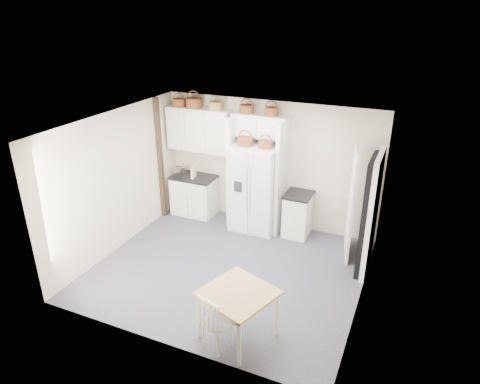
% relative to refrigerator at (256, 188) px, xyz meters
% --- Properties ---
extents(floor, '(4.50, 4.50, 0.00)m').
position_rel_refrigerator_xyz_m(floor, '(0.15, -1.63, -0.89)').
color(floor, '#2C2D34').
rests_on(floor, ground).
extents(ceiling, '(4.50, 4.50, 0.00)m').
position_rel_refrigerator_xyz_m(ceiling, '(0.15, -1.63, 1.71)').
color(ceiling, white).
rests_on(ceiling, wall_back).
extents(wall_back, '(4.50, 0.00, 4.50)m').
position_rel_refrigerator_xyz_m(wall_back, '(0.15, 0.37, 0.41)').
color(wall_back, '#C1B391').
rests_on(wall_back, floor).
extents(wall_left, '(0.00, 4.00, 4.00)m').
position_rel_refrigerator_xyz_m(wall_left, '(-2.10, -1.63, 0.41)').
color(wall_left, '#C1B391').
rests_on(wall_left, floor).
extents(wall_right, '(0.00, 4.00, 4.00)m').
position_rel_refrigerator_xyz_m(wall_right, '(2.40, -1.63, 0.41)').
color(wall_right, '#C1B391').
rests_on(wall_right, floor).
extents(refrigerator, '(0.92, 0.74, 1.79)m').
position_rel_refrigerator_xyz_m(refrigerator, '(0.00, 0.00, 0.00)').
color(refrigerator, silver).
rests_on(refrigerator, floor).
extents(base_cab_left, '(0.92, 0.58, 0.85)m').
position_rel_refrigerator_xyz_m(base_cab_left, '(-1.47, 0.07, -0.47)').
color(base_cab_left, silver).
rests_on(base_cab_left, floor).
extents(base_cab_right, '(0.48, 0.58, 0.85)m').
position_rel_refrigerator_xyz_m(base_cab_right, '(0.88, 0.07, -0.47)').
color(base_cab_right, silver).
rests_on(base_cab_right, floor).
extents(dining_table, '(1.13, 1.13, 0.74)m').
position_rel_refrigerator_xyz_m(dining_table, '(0.97, -3.08, -0.53)').
color(dining_table, '#976226').
rests_on(dining_table, floor).
extents(windsor_chair, '(0.48, 0.45, 0.80)m').
position_rel_refrigerator_xyz_m(windsor_chair, '(0.80, -3.38, -0.49)').
color(windsor_chair, silver).
rests_on(windsor_chair, floor).
extents(counter_left, '(0.95, 0.62, 0.04)m').
position_rel_refrigerator_xyz_m(counter_left, '(-1.47, 0.07, -0.03)').
color(counter_left, black).
rests_on(counter_left, base_cab_left).
extents(counter_right, '(0.52, 0.62, 0.04)m').
position_rel_refrigerator_xyz_m(counter_right, '(0.88, 0.07, -0.02)').
color(counter_right, black).
rests_on(counter_right, base_cab_right).
extents(toaster, '(0.28, 0.21, 0.17)m').
position_rel_refrigerator_xyz_m(toaster, '(-1.81, 0.07, 0.08)').
color(toaster, silver).
rests_on(toaster, counter_left).
extents(cookbook_red, '(0.06, 0.17, 0.25)m').
position_rel_refrigerator_xyz_m(cookbook_red, '(-1.44, -0.01, 0.12)').
color(cookbook_red, maroon).
rests_on(cookbook_red, counter_left).
extents(cookbook_cream, '(0.05, 0.18, 0.26)m').
position_rel_refrigerator_xyz_m(cookbook_cream, '(-1.42, -0.01, 0.12)').
color(cookbook_cream, beige).
rests_on(cookbook_cream, counter_left).
extents(basket_upper_a, '(0.27, 0.27, 0.16)m').
position_rel_refrigerator_xyz_m(basket_upper_a, '(-1.81, 0.20, 1.53)').
color(basket_upper_a, '#5C3117').
rests_on(basket_upper_a, upper_cabinet).
extents(basket_upper_b, '(0.33, 0.33, 0.20)m').
position_rel_refrigerator_xyz_m(basket_upper_b, '(-1.46, 0.20, 1.55)').
color(basket_upper_b, '#5C3117').
rests_on(basket_upper_b, upper_cabinet).
extents(basket_upper_c, '(0.28, 0.28, 0.16)m').
position_rel_refrigerator_xyz_m(basket_upper_c, '(-0.96, 0.20, 1.54)').
color(basket_upper_c, brown).
rests_on(basket_upper_c, upper_cabinet).
extents(basket_bridge_a, '(0.29, 0.29, 0.16)m').
position_rel_refrigerator_xyz_m(basket_bridge_a, '(-0.29, 0.20, 1.54)').
color(basket_bridge_a, '#5C3117').
rests_on(basket_bridge_a, bridge_cabinet).
extents(basket_bridge_b, '(0.27, 0.27, 0.16)m').
position_rel_refrigerator_xyz_m(basket_bridge_b, '(0.22, 0.20, 1.53)').
color(basket_bridge_b, '#5C3117').
rests_on(basket_bridge_b, bridge_cabinet).
extents(basket_fridge_a, '(0.31, 0.31, 0.17)m').
position_rel_refrigerator_xyz_m(basket_fridge_a, '(-0.19, -0.10, 0.98)').
color(basket_fridge_a, '#5C3117').
rests_on(basket_fridge_a, refrigerator).
extents(basket_fridge_b, '(0.27, 0.27, 0.15)m').
position_rel_refrigerator_xyz_m(basket_fridge_b, '(0.23, -0.10, 0.97)').
color(basket_fridge_b, '#5C3117').
rests_on(basket_fridge_b, refrigerator).
extents(upper_cabinet, '(1.40, 0.34, 0.90)m').
position_rel_refrigerator_xyz_m(upper_cabinet, '(-1.35, 0.20, 1.01)').
color(upper_cabinet, silver).
rests_on(upper_cabinet, wall_back).
extents(bridge_cabinet, '(1.12, 0.34, 0.45)m').
position_rel_refrigerator_xyz_m(bridge_cabinet, '(-0.00, 0.20, 1.23)').
color(bridge_cabinet, silver).
rests_on(bridge_cabinet, wall_back).
extents(fridge_panel_left, '(0.08, 0.60, 2.30)m').
position_rel_refrigerator_xyz_m(fridge_panel_left, '(-0.51, 0.07, 0.26)').
color(fridge_panel_left, silver).
rests_on(fridge_panel_left, floor).
extents(fridge_panel_right, '(0.08, 0.60, 2.30)m').
position_rel_refrigerator_xyz_m(fridge_panel_right, '(0.51, 0.07, 0.26)').
color(fridge_panel_right, silver).
rests_on(fridge_panel_right, floor).
extents(trim_post, '(0.09, 0.09, 2.60)m').
position_rel_refrigerator_xyz_m(trim_post, '(-2.05, -0.28, 0.41)').
color(trim_post, '#372615').
rests_on(trim_post, floor).
extents(doorway_void, '(0.18, 0.85, 2.05)m').
position_rel_refrigerator_xyz_m(doorway_void, '(2.31, -0.63, 0.13)').
color(doorway_void, black).
rests_on(doorway_void, floor).
extents(door_slab, '(0.21, 0.79, 2.05)m').
position_rel_refrigerator_xyz_m(door_slab, '(1.95, -0.29, 0.13)').
color(door_slab, white).
rests_on(door_slab, floor).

